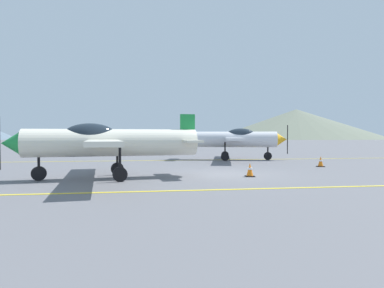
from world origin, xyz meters
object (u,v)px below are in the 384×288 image
Objects in this scene: airplane_mid at (232,139)px; traffic_cone_front at (250,170)px; traffic_cone_side at (321,162)px; airplane_near at (106,142)px.

airplane_mid is 14.93× the size of traffic_cone_front.
airplane_mid is at bearing 120.54° from traffic_cone_side.
traffic_cone_side is (11.24, 3.51, -1.20)m from airplane_near.
traffic_cone_front is (5.95, -0.24, -1.20)m from airplane_near.
traffic_cone_side is (3.47, -5.88, -1.20)m from airplane_mid.
airplane_near is 15.04× the size of traffic_cone_side.
airplane_near is 1.01× the size of airplane_mid.
airplane_near is at bearing 177.74° from traffic_cone_front.
traffic_cone_side is at bearing -59.46° from airplane_mid.
traffic_cone_front is at bearing -2.26° from airplane_near.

